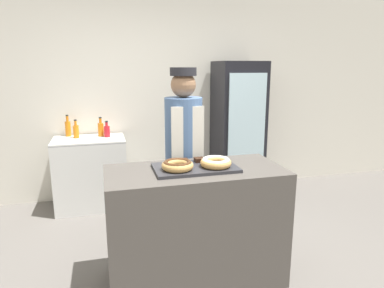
# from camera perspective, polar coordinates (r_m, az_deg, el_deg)

# --- Properties ---
(ground_plane) EXTENTS (14.00, 14.00, 0.00)m
(ground_plane) POSITION_cam_1_polar(r_m,az_deg,el_deg) (3.08, 0.51, -21.37)
(ground_plane) COLOR #66605B
(wall_back) EXTENTS (8.00, 0.06, 2.70)m
(wall_back) POSITION_cam_1_polar(r_m,az_deg,el_deg) (4.65, -6.49, 8.03)
(wall_back) COLOR silver
(wall_back) RESTS_ON ground_plane
(display_counter) EXTENTS (1.39, 0.64, 0.95)m
(display_counter) POSITION_cam_1_polar(r_m,az_deg,el_deg) (2.84, 0.53, -13.43)
(display_counter) COLOR #4C4742
(display_counter) RESTS_ON ground_plane
(serving_tray) EXTENTS (0.64, 0.37, 0.02)m
(serving_tray) POSITION_cam_1_polar(r_m,az_deg,el_deg) (2.66, 0.55, -3.99)
(serving_tray) COLOR #2D2D33
(serving_tray) RESTS_ON display_counter
(donut_chocolate_glaze) EXTENTS (0.24, 0.24, 0.07)m
(donut_chocolate_glaze) POSITION_cam_1_polar(r_m,az_deg,el_deg) (2.57, -2.44, -3.48)
(donut_chocolate_glaze) COLOR tan
(donut_chocolate_glaze) RESTS_ON serving_tray
(donut_light_glaze) EXTENTS (0.24, 0.24, 0.07)m
(donut_light_glaze) POSITION_cam_1_polar(r_m,az_deg,el_deg) (2.65, 3.99, -3.00)
(donut_light_glaze) COLOR tan
(donut_light_glaze) RESTS_ON serving_tray
(brownie_back_left) EXTENTS (0.08, 0.08, 0.03)m
(brownie_back_left) POSITION_cam_1_polar(r_m,az_deg,el_deg) (2.75, -1.44, -2.83)
(brownie_back_left) COLOR black
(brownie_back_left) RESTS_ON serving_tray
(brownie_back_right) EXTENTS (0.08, 0.08, 0.03)m
(brownie_back_right) POSITION_cam_1_polar(r_m,az_deg,el_deg) (2.78, 1.21, -2.64)
(brownie_back_right) COLOR black
(brownie_back_right) RESTS_ON serving_tray
(baker_person) EXTENTS (0.34, 0.34, 1.72)m
(baker_person) POSITION_cam_1_polar(r_m,az_deg,el_deg) (3.18, -1.37, -1.89)
(baker_person) COLOR #4C4C51
(baker_person) RESTS_ON ground_plane
(beverage_fridge) EXTENTS (0.60, 0.60, 1.80)m
(beverage_fridge) POSITION_cam_1_polar(r_m,az_deg,el_deg) (4.66, 7.63, 2.42)
(beverage_fridge) COLOR black
(beverage_fridge) RESTS_ON ground_plane
(chest_freezer) EXTENTS (0.85, 0.56, 0.88)m
(chest_freezer) POSITION_cam_1_polar(r_m,az_deg,el_deg) (4.44, -16.50, -4.63)
(chest_freezer) COLOR silver
(chest_freezer) RESTS_ON ground_plane
(bottle_orange) EXTENTS (0.07, 0.07, 0.24)m
(bottle_orange) POSITION_cam_1_polar(r_m,az_deg,el_deg) (4.42, -14.96, 2.45)
(bottle_orange) COLOR orange
(bottle_orange) RESTS_ON chest_freezer
(bottle_orange_b) EXTENTS (0.07, 0.07, 0.23)m
(bottle_orange_b) POSITION_cam_1_polar(r_m,az_deg,el_deg) (4.40, -18.76, 2.08)
(bottle_orange_b) COLOR orange
(bottle_orange_b) RESTS_ON chest_freezer
(bottle_red) EXTENTS (0.07, 0.07, 0.20)m
(bottle_red) POSITION_cam_1_polar(r_m,az_deg,el_deg) (4.36, -13.99, 2.15)
(bottle_red) COLOR red
(bottle_red) RESTS_ON chest_freezer
(bottle_orange_b_b) EXTENTS (0.07, 0.07, 0.27)m
(bottle_orange_b_b) POSITION_cam_1_polar(r_m,az_deg,el_deg) (4.54, -19.96, 2.52)
(bottle_orange_b_b) COLOR orange
(bottle_orange_b_b) RESTS_ON chest_freezer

